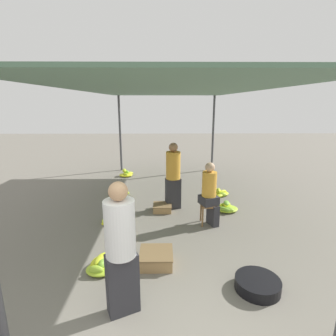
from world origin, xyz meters
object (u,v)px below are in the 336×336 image
(banana_pile_left_1, at_px, (100,265))
(crate_near, at_px, (162,208))
(stool, at_px, (208,208))
(banana_pile_right_0, at_px, (225,207))
(vendor_seated, at_px, (210,193))
(banana_pile_right_1, at_px, (220,193))
(banana_pile_left_2, at_px, (118,192))
(banana_pile_left_3, at_px, (126,174))
(vendor_foreground, at_px, (121,248))
(basin_black, at_px, (258,284))
(crate_mid, at_px, (156,258))
(banana_pile_left_0, at_px, (114,218))
(shopper_walking_mid, at_px, (173,175))

(banana_pile_left_1, height_order, crate_near, banana_pile_left_1)
(stool, bearing_deg, banana_pile_right_0, 52.71)
(vendor_seated, height_order, banana_pile_left_1, vendor_seated)
(banana_pile_right_0, relative_size, banana_pile_right_1, 0.98)
(banana_pile_left_2, xyz_separation_m, banana_pile_left_3, (-0.05, 1.97, -0.00))
(vendor_foreground, xyz_separation_m, banana_pile_left_1, (-0.48, 0.83, -0.80))
(basin_black, bearing_deg, vendor_seated, 99.61)
(banana_pile_right_1, distance_m, crate_mid, 3.64)
(banana_pile_left_0, bearing_deg, crate_mid, -57.86)
(banana_pile_left_1, height_order, banana_pile_right_1, banana_pile_left_1)
(banana_pile_left_1, distance_m, shopper_walking_mid, 2.85)
(banana_pile_left_2, distance_m, banana_pile_right_1, 2.86)
(vendor_foreground, height_order, crate_near, vendor_foreground)
(vendor_foreground, bearing_deg, banana_pile_right_0, 57.47)
(vendor_foreground, height_order, banana_pile_left_0, vendor_foreground)
(basin_black, distance_m, crate_mid, 1.56)
(banana_pile_left_1, relative_size, banana_pile_left_2, 0.80)
(banana_pile_left_1, bearing_deg, banana_pile_right_1, 52.80)
(vendor_foreground, xyz_separation_m, banana_pile_left_0, (-0.58, 2.51, -0.79))
(banana_pile_left_3, relative_size, crate_near, 1.16)
(banana_pile_left_1, height_order, banana_pile_right_0, banana_pile_right_0)
(banana_pile_right_0, bearing_deg, vendor_seated, -125.98)
(banana_pile_left_1, bearing_deg, vendor_seated, 38.84)
(banana_pile_right_0, height_order, banana_pile_right_1, banana_pile_right_0)
(crate_near, height_order, shopper_walking_mid, shopper_walking_mid)
(crate_mid, bearing_deg, banana_pile_left_3, 103.15)
(banana_pile_right_1, xyz_separation_m, shopper_walking_mid, (-1.35, -0.91, 0.78))
(banana_pile_left_1, xyz_separation_m, banana_pile_left_3, (-0.36, 5.37, 0.00))
(banana_pile_left_0, height_order, crate_near, banana_pile_left_0)
(shopper_walking_mid, bearing_deg, banana_pile_left_1, -116.12)
(banana_pile_left_0, bearing_deg, stool, -2.98)
(vendor_foreground, relative_size, crate_near, 3.85)
(banana_pile_left_1, bearing_deg, basin_black, -11.51)
(stool, relative_size, shopper_walking_mid, 0.28)
(banana_pile_right_0, bearing_deg, banana_pile_left_2, 158.17)
(vendor_foreground, height_order, shopper_walking_mid, vendor_foreground)
(vendor_foreground, relative_size, banana_pile_right_1, 2.83)
(stool, height_order, banana_pile_right_1, stool)
(stool, xyz_separation_m, crate_mid, (-1.07, -1.42, -0.26))
(banana_pile_left_1, xyz_separation_m, banana_pile_right_0, (2.47, 2.28, -0.00))
(vendor_foreground, height_order, banana_pile_left_3, vendor_foreground)
(banana_pile_left_0, bearing_deg, banana_pile_left_1, -86.62)
(banana_pile_right_0, height_order, crate_mid, banana_pile_right_0)
(crate_near, xyz_separation_m, shopper_walking_mid, (0.26, 0.18, 0.76))
(shopper_walking_mid, bearing_deg, vendor_foreground, -102.41)
(vendor_seated, distance_m, banana_pile_left_3, 4.49)
(banana_pile_left_2, bearing_deg, stool, -39.17)
(stool, relative_size, basin_black, 0.73)
(banana_pile_left_3, relative_size, shopper_walking_mid, 0.31)
(banana_pile_right_1, distance_m, crate_near, 1.94)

